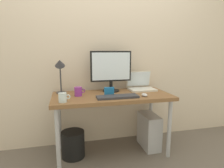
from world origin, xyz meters
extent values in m
plane|color=#665B51|center=(0.00, 0.00, 0.00)|extent=(6.00, 6.00, 0.00)
cube|color=beige|center=(0.00, 0.36, 1.30)|extent=(4.40, 0.04, 2.60)
cube|color=brown|center=(0.00, 0.00, 0.69)|extent=(1.32, 0.61, 0.04)
cylinder|color=#B2B2B7|center=(-0.60, -0.24, 0.33)|extent=(0.04, 0.04, 0.67)
cylinder|color=#B2B2B7|center=(0.60, -0.24, 0.33)|extent=(0.04, 0.04, 0.67)
cylinder|color=#B2B2B7|center=(-0.60, 0.24, 0.33)|extent=(0.04, 0.04, 0.67)
cylinder|color=#B2B2B7|center=(0.60, 0.24, 0.33)|extent=(0.04, 0.04, 0.67)
cylinder|color=black|center=(0.03, 0.17, 0.71)|extent=(0.20, 0.20, 0.01)
cylinder|color=black|center=(0.03, 0.17, 0.77)|extent=(0.04, 0.04, 0.11)
cube|color=black|center=(0.03, 0.17, 1.01)|extent=(0.49, 0.03, 0.36)
cube|color=white|center=(0.03, 0.16, 1.01)|extent=(0.46, 0.01, 0.32)
cube|color=silver|center=(0.42, 0.13, 0.72)|extent=(0.32, 0.22, 0.02)
cube|color=silver|center=(0.42, 0.26, 0.83)|extent=(0.32, 0.05, 0.21)
cube|color=white|center=(0.42, 0.26, 0.83)|extent=(0.30, 0.04, 0.18)
cylinder|color=#333338|center=(-0.56, 0.20, 0.71)|extent=(0.11, 0.11, 0.01)
cylinder|color=#333338|center=(-0.56, 0.20, 0.87)|extent=(0.02, 0.02, 0.31)
cone|color=#333338|center=(-0.56, 0.16, 1.06)|extent=(0.11, 0.14, 0.13)
cube|color=#333338|center=(0.02, -0.16, 0.72)|extent=(0.44, 0.14, 0.02)
ellipsoid|color=silver|center=(0.32, -0.17, 0.72)|extent=(0.06, 0.09, 0.03)
cylinder|color=purple|center=(-0.37, 0.02, 0.76)|extent=(0.08, 0.08, 0.10)
torus|color=purple|center=(-0.32, 0.02, 0.76)|extent=(0.05, 0.01, 0.05)
cylinder|color=silver|center=(-0.54, -0.20, 0.75)|extent=(0.08, 0.08, 0.09)
torus|color=silver|center=(-0.48, -0.20, 0.75)|extent=(0.05, 0.01, 0.05)
cube|color=#1E72BF|center=(-0.04, -0.04, 0.75)|extent=(0.11, 0.02, 0.09)
cube|color=#B2B2B7|center=(0.48, 0.02, 0.21)|extent=(0.18, 0.36, 0.42)
cylinder|color=black|center=(-0.45, 0.01, 0.15)|extent=(0.26, 0.26, 0.30)
camera|label=1|loc=(-0.49, -2.03, 1.20)|focal=30.44mm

